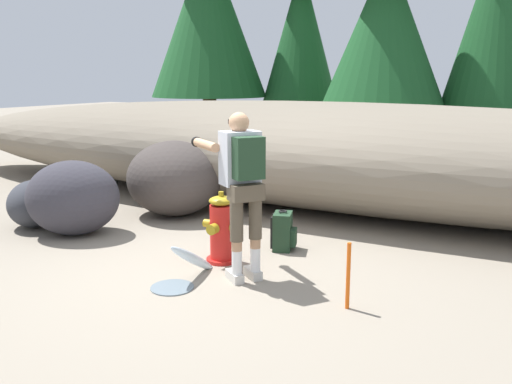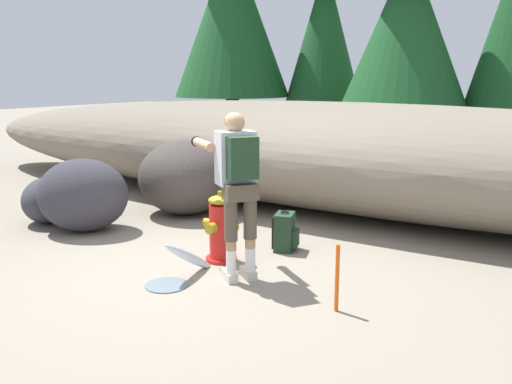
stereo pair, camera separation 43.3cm
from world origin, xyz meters
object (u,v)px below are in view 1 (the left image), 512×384
utility_worker (241,175)px  boulder_large (175,178)px  survey_stake (348,276)px  fire_hydrant (221,230)px  spare_backpack (283,232)px  boulder_mid (34,204)px  boulder_outlier (86,204)px  boulder_small (73,198)px

utility_worker → boulder_large: size_ratio=1.20×
utility_worker → survey_stake: utility_worker is taller
fire_hydrant → utility_worker: (0.44, -0.31, 0.70)m
survey_stake → spare_backpack: bearing=135.0°
fire_hydrant → boulder_mid: size_ratio=0.93×
boulder_outlier → boulder_large: bearing=34.2°
boulder_large → boulder_outlier: size_ratio=2.42×
survey_stake → fire_hydrant: bearing=162.4°
fire_hydrant → spare_backpack: bearing=60.3°
boulder_mid → boulder_outlier: size_ratio=1.48×
boulder_large → boulder_outlier: 1.33m
boulder_large → fire_hydrant: bearing=-40.0°
utility_worker → boulder_mid: bearing=30.5°
boulder_mid → boulder_small: size_ratio=0.72×
utility_worker → boulder_large: bearing=-3.4°
boulder_outlier → boulder_small: bearing=-52.5°
boulder_outlier → survey_stake: size_ratio=0.95×
spare_backpack → boulder_large: bearing=141.8°
boulder_mid → boulder_outlier: bearing=74.4°
boulder_large → survey_stake: size_ratio=2.29×
fire_hydrant → boulder_large: bearing=140.0°
fire_hydrant → boulder_small: 2.22m
fire_hydrant → spare_backpack: (0.40, 0.71, -0.14)m
fire_hydrant → boulder_small: (-2.21, -0.02, 0.12)m
utility_worker → spare_backpack: size_ratio=3.52×
boulder_large → boulder_outlier: bearing=-145.8°
utility_worker → boulder_small: (-2.65, 0.29, -0.58)m
spare_backpack → boulder_outlier: 3.18m
boulder_mid → boulder_small: 0.78m
fire_hydrant → boulder_mid: fire_hydrant is taller
fire_hydrant → utility_worker: bearing=-35.4°
spare_backpack → utility_worker: bearing=-107.3°
utility_worker → boulder_large: utility_worker is taller
survey_stake → boulder_large: bearing=149.7°
fire_hydrant → boulder_outlier: size_ratio=1.38×
spare_backpack → boulder_small: boulder_small is taller
boulder_small → boulder_large: bearing=70.9°
spare_backpack → boulder_outlier: spare_backpack is taller
spare_backpack → boulder_small: (-2.62, -0.73, 0.26)m
utility_worker → survey_stake: 1.43m
boulder_large → boulder_mid: boulder_large is taller
utility_worker → boulder_outlier: 3.48m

